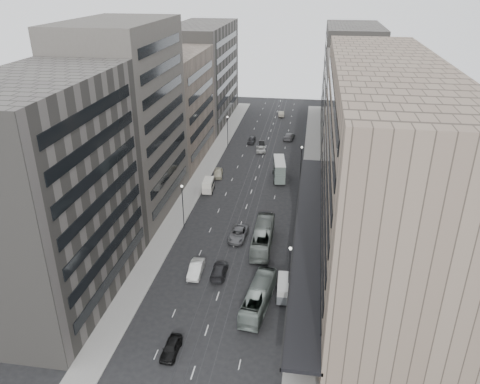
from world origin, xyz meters
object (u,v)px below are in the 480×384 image
Objects in this scene: double_decker at (279,169)px; sedan_1 at (196,269)px; sedan_0 at (171,348)px; bus_near at (258,297)px; sedan_2 at (238,234)px; vw_microbus at (285,288)px; panel_van at (208,185)px; bus_far at (263,237)px; pedestrian at (291,299)px.

double_decker is 38.79m from sedan_1.
bus_near is at bearing 49.33° from sedan_0.
sedan_0 is 0.75× the size of sedan_2.
sedan_1 is at bearing -111.34° from double_decker.
vw_microbus is 36.82m from panel_van.
sedan_1 is 0.87× the size of sedan_2.
bus_near is 15.58m from bus_far.
sedan_0 is at bearing -136.71° from vw_microbus.
bus_near is at bearing -143.33° from vw_microbus.
vw_microbus is at bearing -64.13° from panel_van.
panel_van is (-14.61, 34.86, -0.08)m from bus_near.
sedan_0 is at bearing -94.12° from sedan_2.
panel_van is 0.73× the size of sedan_2.
panel_van is 29.11m from sedan_1.
vw_microbus is at bearing 47.25° from sedan_0.
sedan_1 is 15.35m from pedestrian.
sedan_0 is at bearing -86.34° from panel_van.
sedan_1 reaches higher than sedan_2.
bus_far reaches higher than bus_near.
panel_van is at bearing -55.73° from bus_far.
sedan_2 is (3.59, 27.41, 0.07)m from sedan_0.
sedan_1 is (-8.95, -9.43, -0.85)m from bus_far.
bus_near is 11.84m from sedan_1.
bus_far is at bearing 106.92° from vw_microbus.
sedan_2 is 3.10× the size of pedestrian.
bus_far is at bearing -78.46° from bus_near.
panel_van is 0.98× the size of sedan_0.
sedan_0 is at bearing -106.23° from double_decker.
bus_far is 2.35× the size of sedan_1.
bus_far reaches higher than vw_microbus.
double_decker is at bearing -91.35° from bus_far.
pedestrian reaches higher than sedan_1.
vw_microbus is 17.14m from sedan_2.
panel_van is 19.73m from sedan_2.
vw_microbus reaches higher than sedan_0.
bus_far is 2.82× the size of panel_van.
sedan_0 is 2.31× the size of pedestrian.
bus_near is 18.23m from sedan_2.
bus_far is 13.60m from vw_microbus.
bus_near is at bearing -17.76° from pedestrian.
sedan_1 is 2.71× the size of pedestrian.
sedan_2 is (-8.88, 14.64, -0.62)m from vw_microbus.
sedan_0 is (-7.97, -25.60, -0.95)m from bus_far.
bus_far is at bearing -19.05° from sedan_2.
double_decker reaches higher than vw_microbus.
vw_microbus is at bearing -16.01° from sedan_1.
double_decker is at bearing 74.26° from sedan_1.
sedan_2 is at bearing -107.65° from double_decker.
pedestrian is (5.11, -42.79, -1.27)m from double_decker.
double_decker is 41.24m from vw_microbus.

